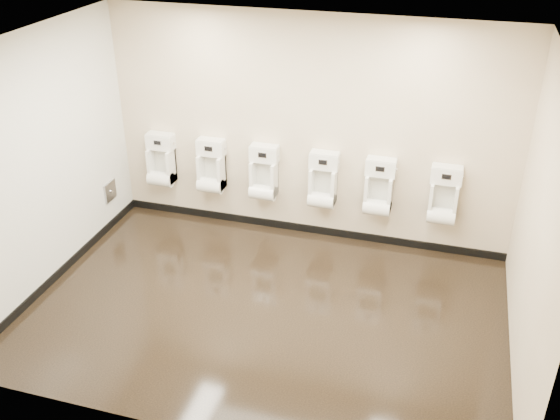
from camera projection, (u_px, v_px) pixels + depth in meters
The scene contains 16 objects.
ground at pixel (265, 310), 6.68m from camera, with size 5.00×3.50×0.00m, color black.
ceiling at pixel (262, 49), 5.34m from camera, with size 5.00×3.50×0.00m, color silver.
back_wall at pixel (308, 131), 7.49m from camera, with size 5.00×0.02×2.80m, color beige.
front_wall at pixel (191, 299), 4.53m from camera, with size 5.00×0.02×2.80m, color beige.
left_wall at pixel (40, 164), 6.63m from camera, with size 0.02×3.50×2.80m, color beige.
right_wall at pixel (539, 231), 5.39m from camera, with size 0.02×3.50×2.80m, color beige.
tile_overlay_left at pixel (40, 164), 6.62m from camera, with size 0.01×3.50×2.80m, color white.
skirting_back at pixel (305, 228), 8.12m from camera, with size 5.00×0.02×0.10m, color black.
skirting_left at pixel (62, 270), 7.27m from camera, with size 0.02×3.50×0.10m, color black.
access_panel at pixel (110, 191), 8.06m from camera, with size 0.04×0.25×0.25m.
urinal_0 at pixel (161, 163), 8.16m from camera, with size 0.37×0.27×0.68m.
urinal_1 at pixel (211, 170), 7.98m from camera, with size 0.37×0.27×0.68m.
urinal_2 at pixel (264, 176), 7.81m from camera, with size 0.37×0.27×0.68m.
urinal_3 at pixel (323, 184), 7.62m from camera, with size 0.37×0.27×0.68m.
urinal_4 at pixel (379, 191), 7.46m from camera, with size 0.37×0.27×0.68m.
urinal_5 at pixel (443, 199), 7.27m from camera, with size 0.37×0.27×0.68m.
Camera 1 is at (1.65, -5.09, 4.14)m, focal length 40.00 mm.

